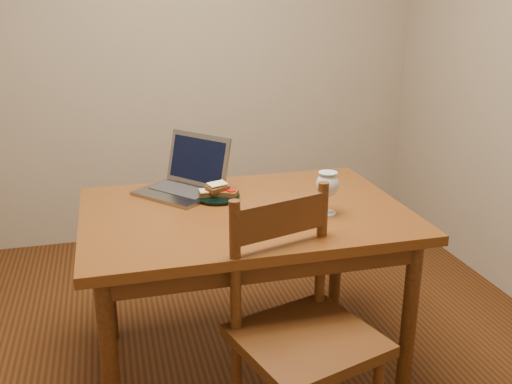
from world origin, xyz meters
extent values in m
cube|color=black|center=(0.00, 0.00, -0.01)|extent=(3.20, 3.20, 0.02)
cube|color=gray|center=(0.00, 1.61, 1.30)|extent=(3.20, 0.02, 2.60)
cube|color=#4D220C|center=(0.05, 0.01, 0.72)|extent=(1.30, 0.90, 0.04)
cylinder|color=#371E0B|center=(-0.52, -0.36, 0.35)|extent=(0.06, 0.06, 0.70)
cylinder|color=#371E0B|center=(0.62, -0.36, 0.35)|extent=(0.06, 0.06, 0.70)
cylinder|color=#371E0B|center=(-0.52, 0.38, 0.35)|extent=(0.06, 0.06, 0.70)
cylinder|color=#371E0B|center=(0.62, 0.38, 0.35)|extent=(0.06, 0.06, 0.70)
cube|color=#371E0B|center=(0.14, -0.53, 0.45)|extent=(0.55, 0.53, 0.04)
cube|color=#371E0B|center=(0.09, -0.37, 0.85)|extent=(0.35, 0.13, 0.13)
cylinder|color=black|center=(-0.03, 0.16, 0.75)|extent=(0.19, 0.19, 0.02)
cube|color=slate|center=(-0.19, 0.26, 0.75)|extent=(0.39, 0.40, 0.02)
cube|color=slate|center=(-0.08, 0.35, 0.87)|extent=(0.27, 0.30, 0.23)
cube|color=black|center=(-0.08, 0.35, 0.87)|extent=(0.23, 0.26, 0.18)
camera|label=1|loc=(-0.45, -2.09, 1.56)|focal=40.00mm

